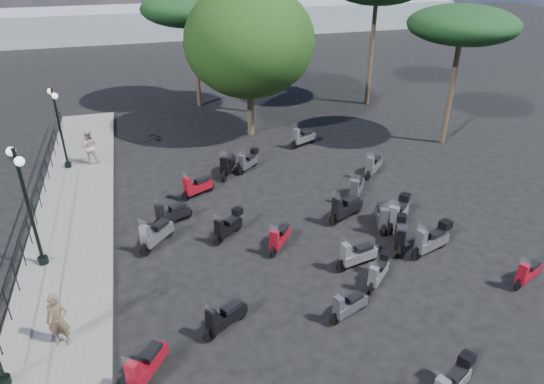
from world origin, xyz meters
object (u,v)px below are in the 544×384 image
object	(u,v)px
scooter_3	(156,234)
scooter_23	(528,273)
scooter_10	(248,162)
pine_3	(463,25)
scooter_7	(225,318)
scooter_27	(373,166)
scooter_19	(382,216)
scooter_8	(279,238)
pedestrian_far	(89,147)
scooter_13	(378,272)
scooter_18	(432,240)
scooter_2	(146,367)
scooter_5	(197,187)
scooter_14	(357,255)
pine_2	(193,8)
scooter_20	(346,208)
scooter_12	(349,306)
scooter_21	(303,138)
scooter_17	(452,384)
lamp_post_2	(59,124)
scooter_24	(400,235)
broadleaf_tree	(249,41)
scooter_9	(228,226)
scooter_4	(172,214)
scooter_26	(356,189)
scooter_25	(398,214)
pine_0	(248,14)
scooter_15	(227,165)
woman	(58,320)
lamp_post_1	(27,201)

from	to	relation	value
scooter_3	scooter_23	world-z (taller)	scooter_3
scooter_10	pine_3	size ratio (longest dim) A/B	0.17
scooter_7	scooter_27	distance (m)	11.83
scooter_19	scooter_8	bearing A→B (deg)	25.54
pedestrian_far	scooter_13	size ratio (longest dim) A/B	1.44
scooter_7	scooter_18	xyz separation A→B (m)	(7.73, 1.73, 0.10)
scooter_2	scooter_23	xyz separation A→B (m)	(12.02, 0.57, -0.07)
scooter_5	scooter_14	distance (m)	7.93
pine_2	scooter_20	bearing A→B (deg)	-78.24
scooter_12	scooter_21	distance (m)	13.21
scooter_17	pine_2	bearing A→B (deg)	-21.50
lamp_post_2	scooter_18	bearing A→B (deg)	-58.40
scooter_24	pine_2	bearing A→B (deg)	-46.29
scooter_18	broadleaf_tree	xyz separation A→B (m)	(-3.31, 13.09, 4.60)
scooter_9	scooter_19	world-z (taller)	scooter_19
scooter_4	scooter_14	size ratio (longest dim) A/B	0.93
lamp_post_2	scooter_26	bearing A→B (deg)	-46.53
scooter_8	scooter_4	bearing A→B (deg)	1.21
scooter_17	scooter_19	world-z (taller)	scooter_19
pedestrian_far	scooter_25	distance (m)	14.81
pedestrian_far	scooter_8	world-z (taller)	pedestrian_far
scooter_9	scooter_13	bearing A→B (deg)	-174.52
scooter_9	scooter_14	size ratio (longest dim) A/B	0.78
scooter_2	scooter_26	distance (m)	11.72
scooter_26	scooter_27	size ratio (longest dim) A/B	1.11
pine_0	pine_2	distance (m)	3.61
scooter_7	scooter_15	bearing A→B (deg)	-43.47
lamp_post_2	scooter_17	world-z (taller)	lamp_post_2
scooter_3	scooter_13	world-z (taller)	scooter_3
woman	scooter_18	world-z (taller)	woman
scooter_25	pine_0	size ratio (longest dim) A/B	0.21
scooter_7	scooter_23	bearing A→B (deg)	-125.33
scooter_18	scooter_12	bearing A→B (deg)	99.83
broadleaf_tree	pine_0	bearing A→B (deg)	77.05
scooter_7	scooter_25	xyz separation A→B (m)	(7.50, 3.68, 0.10)
scooter_23	scooter_24	xyz separation A→B (m)	(-2.91, 3.03, 0.08)
pedestrian_far	scooter_14	bearing A→B (deg)	127.92
scooter_15	scooter_27	xyz separation A→B (m)	(6.56, -1.89, -0.03)
woman	scooter_26	world-z (taller)	woman
lamp_post_1	scooter_19	bearing A→B (deg)	-27.33
scooter_26	scooter_27	world-z (taller)	scooter_26
scooter_9	scooter_14	bearing A→B (deg)	-168.33
scooter_15	scooter_21	size ratio (longest dim) A/B	1.06
scooter_10	scooter_27	size ratio (longest dim) A/B	0.87
scooter_14	pine_0	world-z (taller)	pine_0
scooter_19	scooter_23	xyz separation A→B (m)	(2.91, -4.44, -0.06)
scooter_18	scooter_27	bearing A→B (deg)	-26.47
scooter_17	pine_3	size ratio (longest dim) A/B	0.22
scooter_14	scooter_27	bearing A→B (deg)	-43.02
scooter_7	pine_0	bearing A→B (deg)	-47.45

